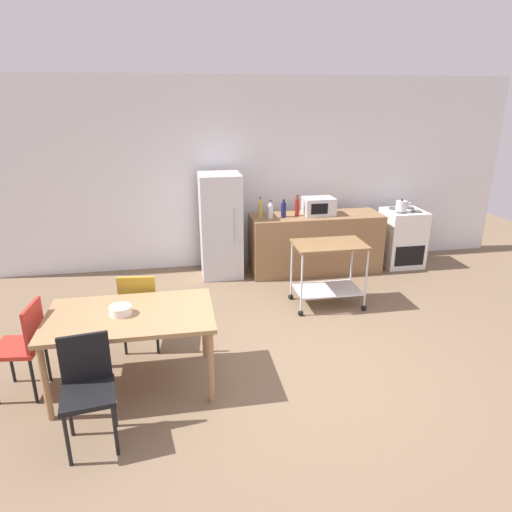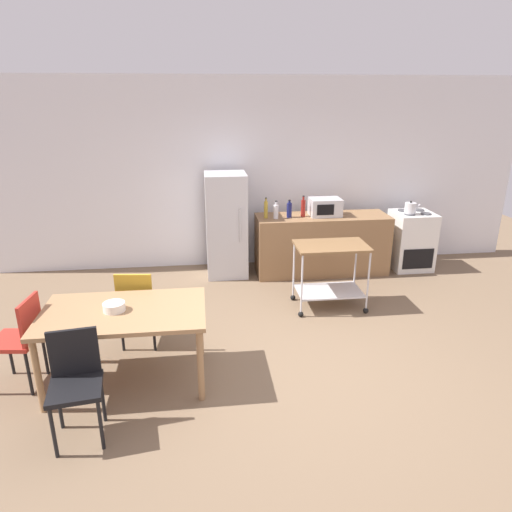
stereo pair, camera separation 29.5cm
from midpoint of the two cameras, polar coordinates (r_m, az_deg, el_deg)
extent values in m
plane|color=brown|center=(4.84, 4.22, -13.54)|extent=(12.00, 12.00, 0.00)
cube|color=white|center=(7.29, -1.77, 10.14)|extent=(8.40, 0.12, 2.90)
cube|color=olive|center=(7.15, 6.19, 1.59)|extent=(2.00, 0.64, 0.90)
cube|color=#A37A51|center=(4.40, -17.22, -7.06)|extent=(1.50, 0.90, 0.04)
cylinder|color=#A37A51|center=(4.40, -26.49, -13.99)|extent=(0.06, 0.06, 0.71)
cylinder|color=#A37A51|center=(4.20, -7.66, -13.51)|extent=(0.06, 0.06, 0.71)
cylinder|color=#A37A51|center=(5.05, -24.20, -9.21)|extent=(0.06, 0.06, 0.71)
cylinder|color=#A37A51|center=(4.88, -8.15, -8.56)|extent=(0.06, 0.06, 0.71)
cube|color=gold|center=(5.15, -15.60, -6.13)|extent=(0.44, 0.44, 0.04)
cube|color=gold|center=(4.90, -16.23, -4.71)|extent=(0.38, 0.07, 0.40)
cylinder|color=black|center=(5.37, -13.22, -7.71)|extent=(0.03, 0.03, 0.45)
cylinder|color=black|center=(5.44, -16.78, -7.69)|extent=(0.03, 0.03, 0.45)
cylinder|color=black|center=(5.07, -13.82, -9.46)|extent=(0.03, 0.03, 0.45)
cylinder|color=black|center=(5.15, -17.59, -9.40)|extent=(0.03, 0.03, 0.45)
cube|color=#B72D23|center=(4.81, -29.09, -9.92)|extent=(0.44, 0.44, 0.04)
cube|color=#B72D23|center=(4.64, -27.52, -7.65)|extent=(0.07, 0.38, 0.40)
cylinder|color=black|center=(5.13, -29.60, -11.32)|extent=(0.03, 0.03, 0.45)
cylinder|color=black|center=(4.99, -26.02, -11.56)|extent=(0.03, 0.03, 0.45)
cylinder|color=black|center=(4.72, -27.55, -13.62)|extent=(0.03, 0.03, 0.45)
cube|color=black|center=(3.92, -22.23, -15.66)|extent=(0.45, 0.45, 0.04)
cube|color=black|center=(3.95, -22.51, -11.57)|extent=(0.38, 0.08, 0.40)
cylinder|color=black|center=(3.94, -24.48, -20.16)|extent=(0.03, 0.03, 0.45)
cylinder|color=black|center=(3.91, -19.24, -19.81)|extent=(0.03, 0.03, 0.45)
cylinder|color=black|center=(4.21, -24.07, -17.28)|extent=(0.03, 0.03, 0.45)
cylinder|color=black|center=(4.18, -19.26, -16.92)|extent=(0.03, 0.03, 0.45)
cube|color=white|center=(7.69, 16.59, 2.16)|extent=(0.60, 0.60, 0.90)
cube|color=black|center=(7.49, 17.46, -0.01)|extent=(0.48, 0.01, 0.32)
cylinder|color=#47474C|center=(7.41, 16.43, 5.24)|extent=(0.16, 0.16, 0.02)
cylinder|color=#47474C|center=(7.53, 18.21, 5.28)|extent=(0.16, 0.16, 0.02)
cylinder|color=#47474C|center=(7.62, 15.64, 5.69)|extent=(0.16, 0.16, 0.02)
cylinder|color=#47474C|center=(7.73, 17.39, 5.72)|extent=(0.16, 0.16, 0.02)
cube|color=silver|center=(6.89, -5.63, 3.75)|extent=(0.60, 0.60, 1.55)
cylinder|color=silver|center=(6.59, -3.85, 3.76)|extent=(0.02, 0.02, 0.50)
cube|color=brown|center=(5.85, 7.68, 1.41)|extent=(0.90, 0.56, 0.03)
cube|color=silver|center=(6.07, 7.42, -4.12)|extent=(0.83, 0.52, 0.02)
cylinder|color=silver|center=(5.65, 4.19, -3.31)|extent=(0.02, 0.02, 0.76)
sphere|color=black|center=(5.82, 4.09, -7.08)|extent=(0.07, 0.07, 0.07)
cylinder|color=silver|center=(5.90, 12.13, -2.68)|extent=(0.02, 0.02, 0.76)
sphere|color=black|center=(6.07, 11.86, -6.32)|extent=(0.07, 0.07, 0.07)
cylinder|color=silver|center=(6.10, 3.04, -1.52)|extent=(0.02, 0.02, 0.76)
sphere|color=black|center=(6.26, 2.97, -5.07)|extent=(0.07, 0.07, 0.07)
cylinder|color=silver|center=(6.33, 10.46, -1.01)|extent=(0.02, 0.02, 0.76)
sphere|color=black|center=(6.49, 10.24, -4.45)|extent=(0.07, 0.07, 0.07)
cylinder|color=gold|center=(6.78, -0.70, 5.75)|extent=(0.06, 0.06, 0.25)
cylinder|color=gold|center=(6.75, -0.70, 6.96)|extent=(0.03, 0.03, 0.05)
cylinder|color=black|center=(6.74, -0.70, 7.20)|extent=(0.03, 0.03, 0.01)
cylinder|color=silver|center=(6.76, 0.56, 5.53)|extent=(0.08, 0.08, 0.20)
cylinder|color=silver|center=(6.73, 0.56, 6.57)|extent=(0.03, 0.03, 0.05)
cylinder|color=black|center=(6.73, 0.57, 6.83)|extent=(0.04, 0.04, 0.01)
cylinder|color=navy|center=(6.84, 2.20, 5.73)|extent=(0.08, 0.08, 0.21)
cylinder|color=navy|center=(6.82, 2.21, 6.76)|extent=(0.03, 0.03, 0.04)
cylinder|color=black|center=(6.81, 2.22, 6.96)|extent=(0.04, 0.04, 0.01)
cylinder|color=maroon|center=(6.91, 3.90, 5.98)|extent=(0.07, 0.07, 0.25)
cylinder|color=maroon|center=(6.88, 3.93, 7.21)|extent=(0.03, 0.03, 0.05)
cylinder|color=black|center=(6.87, 3.94, 7.47)|extent=(0.03, 0.03, 0.01)
cube|color=silver|center=(7.02, 6.57, 6.15)|extent=(0.46, 0.34, 0.26)
cube|color=black|center=(6.84, 6.66, 5.81)|extent=(0.25, 0.01, 0.16)
cylinder|color=white|center=(4.38, -18.31, -6.42)|extent=(0.20, 0.20, 0.08)
cylinder|color=silver|center=(7.41, 16.50, 5.95)|extent=(0.17, 0.17, 0.16)
sphere|color=black|center=(7.39, 16.57, 6.67)|extent=(0.03, 0.03, 0.03)
cylinder|color=silver|center=(7.46, 17.31, 6.14)|extent=(0.08, 0.02, 0.07)
camera|label=1|loc=(0.15, -91.54, -0.54)|focal=32.27mm
camera|label=2|loc=(0.15, 88.46, 0.54)|focal=32.27mm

